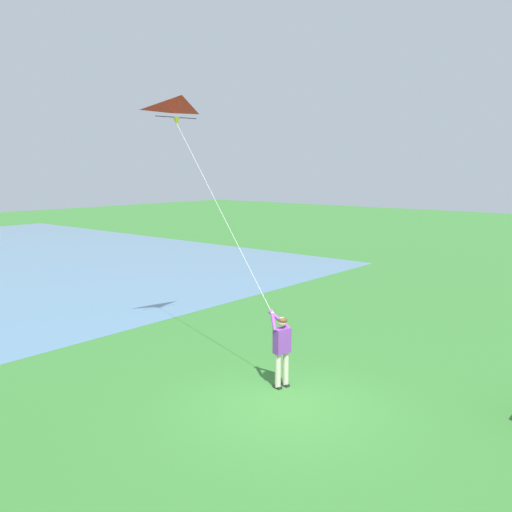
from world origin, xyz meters
name	(u,v)px	position (x,y,z in m)	size (l,w,h in m)	color
ground_plane	(286,407)	(0.00, 0.00, 0.00)	(120.00, 120.00, 0.00)	#33702D
person_kite_flyer	(281,345)	(0.76, -0.80, 1.05)	(0.63, 0.51, 1.83)	#232328
flying_kite	(182,112)	(5.21, -1.86, 6.79)	(4.58, 1.76, 5.37)	red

